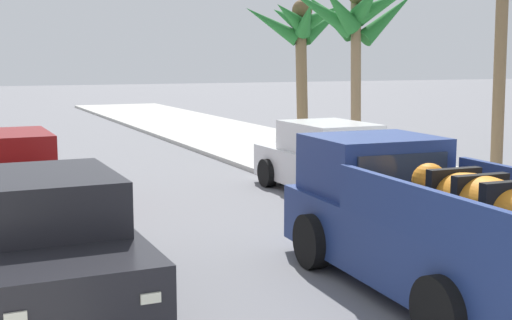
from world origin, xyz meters
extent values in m
cube|color=beige|center=(5.34, 12.00, 0.06)|extent=(5.04, 60.00, 0.12)
cube|color=silver|center=(4.22, 12.00, 0.05)|extent=(0.16, 60.00, 0.10)
cube|color=navy|center=(1.22, 5.73, 0.60)|extent=(2.15, 5.18, 0.80)
cube|color=navy|center=(1.30, 7.33, 1.40)|extent=(1.79, 1.58, 0.80)
cube|color=#283342|center=(1.26, 6.57, 1.42)|extent=(1.38, 0.12, 0.44)
cube|color=#283342|center=(1.33, 8.09, 1.42)|extent=(1.46, 0.13, 0.48)
cube|color=navy|center=(0.27, 4.92, 1.28)|extent=(0.25, 3.30, 0.56)
cylinder|color=black|center=(0.31, 7.31, 0.38)|extent=(0.29, 0.77, 0.76)
cylinder|color=black|center=(2.27, 7.22, 0.38)|extent=(0.29, 0.77, 0.76)
cylinder|color=black|center=(0.18, 4.38, 0.38)|extent=(0.29, 0.77, 0.76)
ellipsoid|color=orange|center=(1.19, 5.03, 1.30)|extent=(0.78, 1.73, 0.60)
sphere|color=orange|center=(1.23, 5.98, 1.38)|extent=(0.44, 0.44, 0.44)
cube|color=black|center=(1.17, 4.56, 1.30)|extent=(0.72, 0.15, 0.61)
cube|color=black|center=(1.19, 5.03, 1.30)|extent=(0.72, 0.15, 0.61)
cube|color=black|center=(1.21, 5.50, 1.30)|extent=(0.72, 0.15, 0.61)
cube|color=silver|center=(3.27, 11.89, 0.54)|extent=(1.79, 4.21, 0.72)
cube|color=silver|center=(3.27, 11.99, 1.22)|extent=(1.53, 2.11, 0.64)
cube|color=#283342|center=(3.28, 11.02, 1.20)|extent=(1.37, 0.09, 0.52)
cube|color=#283342|center=(3.26, 12.96, 1.20)|extent=(1.34, 0.09, 0.50)
cylinder|color=black|center=(4.18, 10.60, 0.32)|extent=(0.22, 0.64, 0.64)
cylinder|color=black|center=(2.38, 10.58, 0.32)|extent=(0.22, 0.64, 0.64)
cylinder|color=black|center=(4.17, 13.20, 0.32)|extent=(0.22, 0.64, 0.64)
cylinder|color=black|center=(2.36, 13.19, 0.32)|extent=(0.22, 0.64, 0.64)
cube|color=red|center=(3.89, 14.01, 0.64)|extent=(0.20, 0.04, 0.12)
cube|color=white|center=(3.90, 9.79, 0.61)|extent=(0.20, 0.04, 0.10)
cube|color=red|center=(2.62, 14.00, 0.64)|extent=(0.20, 0.04, 0.12)
cube|color=white|center=(2.67, 9.78, 0.61)|extent=(0.20, 0.04, 0.10)
cube|color=black|center=(-3.15, 7.45, 0.54)|extent=(1.78, 4.21, 0.72)
cube|color=black|center=(-3.15, 7.55, 1.22)|extent=(1.53, 2.11, 0.64)
cube|color=#283342|center=(-3.15, 6.58, 1.20)|extent=(1.37, 0.09, 0.52)
cube|color=#283342|center=(-3.16, 8.52, 1.20)|extent=(1.34, 0.09, 0.50)
cylinder|color=black|center=(-2.24, 6.15, 0.32)|extent=(0.22, 0.64, 0.64)
cylinder|color=black|center=(-2.25, 8.75, 0.32)|extent=(0.22, 0.64, 0.64)
cube|color=red|center=(-2.53, 9.56, 0.64)|extent=(0.20, 0.04, 0.12)
cube|color=white|center=(-2.52, 5.34, 0.61)|extent=(0.20, 0.04, 0.10)
cube|color=white|center=(-3.76, 5.33, 0.61)|extent=(0.20, 0.04, 0.10)
cube|color=maroon|center=(-3.24, 12.78, 0.54)|extent=(1.80, 4.22, 0.72)
cube|color=maroon|center=(-3.24, 12.68, 1.22)|extent=(1.54, 2.12, 0.64)
cube|color=#283342|center=(-3.25, 13.65, 1.20)|extent=(1.37, 0.09, 0.52)
cube|color=#283342|center=(-3.23, 11.71, 1.20)|extent=(1.34, 0.09, 0.50)
cylinder|color=black|center=(-2.35, 14.09, 0.32)|extent=(0.23, 0.64, 0.64)
cylinder|color=black|center=(-2.32, 11.49, 0.32)|extent=(0.23, 0.64, 0.64)
cube|color=red|center=(-2.58, 10.68, 0.64)|extent=(0.20, 0.04, 0.12)
cube|color=white|center=(-2.65, 14.90, 0.61)|extent=(0.20, 0.04, 0.10)
cylinder|color=brown|center=(8.04, 12.09, 2.93)|extent=(0.29, 0.40, 5.87)
cylinder|color=#846B4C|center=(7.09, 17.04, 2.38)|extent=(0.31, 0.49, 4.77)
cone|color=#23702D|center=(8.17, 16.97, 4.18)|extent=(2.05, 0.68, 1.81)
cone|color=#23702D|center=(7.47, 17.64, 4.47)|extent=(1.26, 1.56, 1.26)
cone|color=#23702D|center=(6.70, 18.03, 4.26)|extent=(1.28, 2.14, 1.68)
cone|color=#23702D|center=(6.08, 17.41, 4.31)|extent=(2.20, 1.26, 1.60)
cone|color=#23702D|center=(6.31, 16.77, 4.34)|extent=(1.73, 1.05, 1.48)
cone|color=#23702D|center=(6.96, 16.28, 4.51)|extent=(0.83, 1.71, 1.20)
cone|color=#23702D|center=(7.64, 16.43, 4.51)|extent=(1.56, 1.64, 1.21)
cylinder|color=brown|center=(7.40, 21.13, 2.30)|extent=(0.40, 0.69, 4.63)
cone|color=#23702D|center=(8.38, 21.27, 4.17)|extent=(2.03, 0.83, 1.55)
cone|color=#23702D|center=(7.89, 22.04, 4.13)|extent=(1.45, 2.05, 1.62)
cone|color=#23702D|center=(7.17, 21.88, 4.40)|extent=(1.02, 1.75, 1.14)
cone|color=#23702D|center=(6.48, 21.72, 4.15)|extent=(2.12, 1.63, 1.59)
cone|color=#23702D|center=(6.69, 20.71, 4.39)|extent=(1.79, 1.38, 1.15)
cone|color=#23702D|center=(7.17, 20.34, 4.28)|extent=(1.02, 1.79, 1.34)
cone|color=#23702D|center=(7.83, 20.40, 4.40)|extent=(1.39, 1.83, 1.14)
sphere|color=brown|center=(7.40, 21.13, 4.61)|extent=(0.72, 0.72, 0.72)
camera|label=1|loc=(-4.18, -0.87, 2.87)|focal=48.45mm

